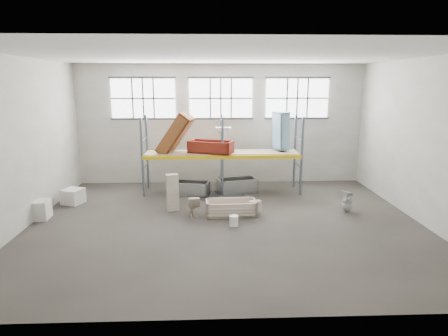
{
  "coord_description": "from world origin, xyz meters",
  "views": [
    {
      "loc": [
        -0.5,
        -11.35,
        4.28
      ],
      "look_at": [
        0.0,
        1.5,
        1.4
      ],
      "focal_mm": 31.03,
      "sensor_mm": 36.0,
      "label": 1
    }
  ],
  "objects_px": {
    "toilet_beige": "(193,205)",
    "cistern_tall": "(172,192)",
    "rust_tub_flat": "(211,147)",
    "carton_near": "(38,210)",
    "bucket": "(234,221)",
    "toilet_white": "(347,201)",
    "bathtub_beige": "(231,208)",
    "steel_tub_left": "(191,188)",
    "steel_tub_right": "(237,185)",
    "blue_tub_upright": "(281,131)"
  },
  "relations": [
    {
      "from": "carton_near",
      "to": "rust_tub_flat",
      "type": "bearing_deg",
      "value": 26.87
    },
    {
      "from": "blue_tub_upright",
      "to": "toilet_beige",
      "type": "bearing_deg",
      "value": -138.74
    },
    {
      "from": "toilet_beige",
      "to": "cistern_tall",
      "type": "height_order",
      "value": "cistern_tall"
    },
    {
      "from": "toilet_white",
      "to": "rust_tub_flat",
      "type": "bearing_deg",
      "value": -142.05
    },
    {
      "from": "steel_tub_left",
      "to": "bathtub_beige",
      "type": "bearing_deg",
      "value": -59.61
    },
    {
      "from": "toilet_beige",
      "to": "toilet_white",
      "type": "xyz_separation_m",
      "value": [
        5.14,
        0.1,
        0.04
      ]
    },
    {
      "from": "steel_tub_left",
      "to": "bucket",
      "type": "height_order",
      "value": "steel_tub_left"
    },
    {
      "from": "bathtub_beige",
      "to": "blue_tub_upright",
      "type": "xyz_separation_m",
      "value": [
        2.12,
        2.98,
        2.15
      ]
    },
    {
      "from": "cistern_tall",
      "to": "carton_near",
      "type": "relative_size",
      "value": 1.78
    },
    {
      "from": "steel_tub_right",
      "to": "carton_near",
      "type": "bearing_deg",
      "value": -156.78
    },
    {
      "from": "cistern_tall",
      "to": "toilet_white",
      "type": "bearing_deg",
      "value": -17.77
    },
    {
      "from": "steel_tub_right",
      "to": "blue_tub_upright",
      "type": "height_order",
      "value": "blue_tub_upright"
    },
    {
      "from": "toilet_white",
      "to": "bucket",
      "type": "relative_size",
      "value": 2.36
    },
    {
      "from": "toilet_beige",
      "to": "carton_near",
      "type": "xyz_separation_m",
      "value": [
        -4.93,
        -0.17,
        -0.03
      ]
    },
    {
      "from": "cistern_tall",
      "to": "rust_tub_flat",
      "type": "height_order",
      "value": "rust_tub_flat"
    },
    {
      "from": "toilet_white",
      "to": "toilet_beige",
      "type": "bearing_deg",
      "value": -111.71
    },
    {
      "from": "rust_tub_flat",
      "to": "toilet_beige",
      "type": "bearing_deg",
      "value": -102.95
    },
    {
      "from": "bucket",
      "to": "cistern_tall",
      "type": "bearing_deg",
      "value": 142.24
    },
    {
      "from": "bathtub_beige",
      "to": "steel_tub_right",
      "type": "distance_m",
      "value": 2.7
    },
    {
      "from": "steel_tub_left",
      "to": "blue_tub_upright",
      "type": "bearing_deg",
      "value": 9.24
    },
    {
      "from": "blue_tub_upright",
      "to": "steel_tub_right",
      "type": "bearing_deg",
      "value": -170.03
    },
    {
      "from": "bathtub_beige",
      "to": "steel_tub_left",
      "type": "distance_m",
      "value": 2.79
    },
    {
      "from": "bathtub_beige",
      "to": "toilet_beige",
      "type": "bearing_deg",
      "value": 176.64
    },
    {
      "from": "rust_tub_flat",
      "to": "blue_tub_upright",
      "type": "relative_size",
      "value": 1.13
    },
    {
      "from": "rust_tub_flat",
      "to": "bucket",
      "type": "height_order",
      "value": "rust_tub_flat"
    },
    {
      "from": "rust_tub_flat",
      "to": "steel_tub_left",
      "type": "bearing_deg",
      "value": -161.4
    },
    {
      "from": "rust_tub_flat",
      "to": "carton_near",
      "type": "distance_m",
      "value": 6.39
    },
    {
      "from": "toilet_white",
      "to": "steel_tub_right",
      "type": "xyz_separation_m",
      "value": [
        -3.51,
        2.54,
        -0.1
      ]
    },
    {
      "from": "steel_tub_right",
      "to": "bucket",
      "type": "height_order",
      "value": "steel_tub_right"
    },
    {
      "from": "steel_tub_left",
      "to": "carton_near",
      "type": "xyz_separation_m",
      "value": [
        -4.75,
        -2.54,
        0.05
      ]
    },
    {
      "from": "steel_tub_right",
      "to": "carton_near",
      "type": "height_order",
      "value": "carton_near"
    },
    {
      "from": "toilet_beige",
      "to": "toilet_white",
      "type": "height_order",
      "value": "toilet_white"
    },
    {
      "from": "toilet_white",
      "to": "rust_tub_flat",
      "type": "distance_m",
      "value": 5.39
    },
    {
      "from": "cistern_tall",
      "to": "toilet_white",
      "type": "xyz_separation_m",
      "value": [
        5.85,
        -0.41,
        -0.26
      ]
    },
    {
      "from": "rust_tub_flat",
      "to": "bucket",
      "type": "relative_size",
      "value": 5.32
    },
    {
      "from": "rust_tub_flat",
      "to": "carton_near",
      "type": "xyz_separation_m",
      "value": [
        -5.53,
        -2.8,
        -1.52
      ]
    },
    {
      "from": "bucket",
      "to": "carton_near",
      "type": "xyz_separation_m",
      "value": [
        -6.2,
        0.85,
        0.15
      ]
    },
    {
      "from": "toilet_beige",
      "to": "cistern_tall",
      "type": "relative_size",
      "value": 0.53
    },
    {
      "from": "toilet_white",
      "to": "blue_tub_upright",
      "type": "height_order",
      "value": "blue_tub_upright"
    },
    {
      "from": "toilet_white",
      "to": "steel_tub_right",
      "type": "bearing_deg",
      "value": -148.69
    },
    {
      "from": "toilet_white",
      "to": "bathtub_beige",
      "type": "bearing_deg",
      "value": -110.84
    },
    {
      "from": "bathtub_beige",
      "to": "carton_near",
      "type": "xyz_separation_m",
      "value": [
        -6.16,
        -0.13,
        0.06
      ]
    },
    {
      "from": "cistern_tall",
      "to": "carton_near",
      "type": "height_order",
      "value": "cistern_tall"
    },
    {
      "from": "toilet_white",
      "to": "steel_tub_left",
      "type": "bearing_deg",
      "value": -135.98
    },
    {
      "from": "steel_tub_left",
      "to": "steel_tub_right",
      "type": "xyz_separation_m",
      "value": [
        1.8,
        0.27,
        0.02
      ]
    },
    {
      "from": "steel_tub_left",
      "to": "rust_tub_flat",
      "type": "relative_size",
      "value": 0.83
    },
    {
      "from": "rust_tub_flat",
      "to": "cistern_tall",
      "type": "bearing_deg",
      "value": -121.9
    },
    {
      "from": "steel_tub_right",
      "to": "rust_tub_flat",
      "type": "xyz_separation_m",
      "value": [
        -1.02,
        -0.01,
        1.55
      ]
    },
    {
      "from": "steel_tub_right",
      "to": "carton_near",
      "type": "xyz_separation_m",
      "value": [
        -6.55,
        -2.81,
        0.03
      ]
    },
    {
      "from": "toilet_white",
      "to": "blue_tub_upright",
      "type": "bearing_deg",
      "value": -170.83
    }
  ]
}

